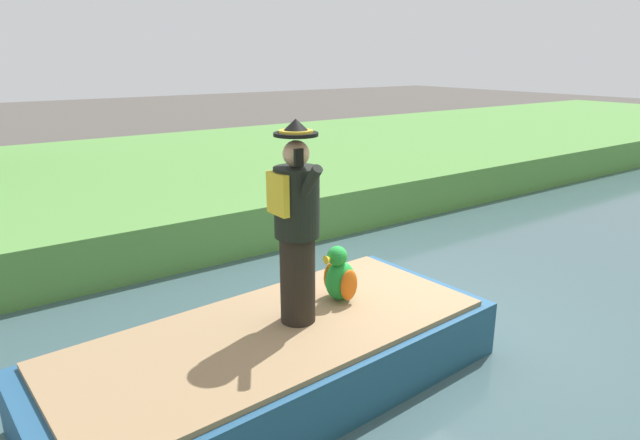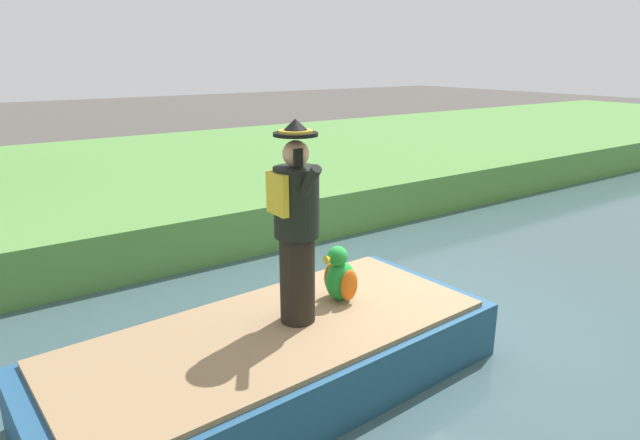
% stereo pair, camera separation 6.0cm
% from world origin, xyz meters
% --- Properties ---
extents(ground_plane, '(80.00, 80.00, 0.00)m').
position_xyz_m(ground_plane, '(0.00, 0.00, 0.00)').
color(ground_plane, '#4C4742').
extents(canal_water, '(6.40, 48.00, 0.10)m').
position_xyz_m(canal_water, '(0.00, 0.00, 0.05)').
color(canal_water, '#3D565B').
rests_on(canal_water, ground).
extents(grass_bank_near, '(9.10, 48.00, 0.85)m').
position_xyz_m(grass_bank_near, '(-7.75, 0.00, 0.42)').
color(grass_bank_near, '#568E42').
rests_on(grass_bank_near, ground).
extents(boat, '(2.06, 4.31, 0.61)m').
position_xyz_m(boat, '(0.00, -2.00, 0.40)').
color(boat, '#23517A').
rests_on(boat, canal_water).
extents(person_pirate, '(0.61, 0.42, 1.85)m').
position_xyz_m(person_pirate, '(-0.02, -1.75, 1.64)').
color(person_pirate, black).
rests_on(person_pirate, boat).
extents(parrot_plush, '(0.36, 0.35, 0.57)m').
position_xyz_m(parrot_plush, '(-0.16, -1.15, 0.95)').
color(parrot_plush, green).
rests_on(parrot_plush, boat).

